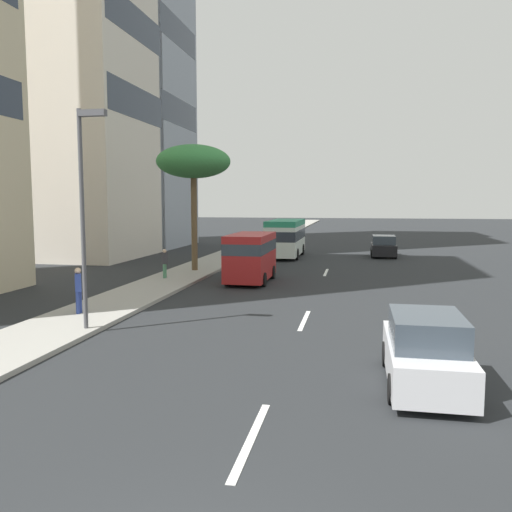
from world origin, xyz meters
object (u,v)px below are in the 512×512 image
Objects in this scene: palm_tree at (194,163)px; street_lamp at (85,195)px; pedestrian_mid_block at (165,262)px; pedestrian_by_tree at (78,288)px; car_third at (384,247)px; van_fourth at (251,255)px; minibus_lead at (286,237)px; car_second at (425,352)px.

palm_tree reaches higher than street_lamp.
pedestrian_mid_block is 9.18m from pedestrian_by_tree.
car_third is at bearing -45.37° from palm_tree.
van_fourth reaches higher than car_third.
pedestrian_mid_block is (-0.44, 4.65, -0.46)m from van_fourth.
palm_tree reaches higher than pedestrian_mid_block.
car_third is 28.42m from street_lamp.
palm_tree is at bearing -23.02° from minibus_lead.
pedestrian_by_tree is at bearing -116.55° from pedestrian_mid_block.
car_second is 0.57× the size of palm_tree.
street_lamp reaches higher than pedestrian_by_tree.
street_lamp is (-24.55, 3.13, 2.90)m from minibus_lead.
pedestrian_by_tree is at bearing 153.44° from car_third.
car_second is 1.03× the size of car_third.
car_second is 0.60× the size of street_lamp.
pedestrian_mid_block is at bearing 39.41° from car_second.
car_second is 11.21m from street_lamp.
van_fourth is 0.68× the size of street_lamp.
minibus_lead is 11.80m from palm_tree.
minibus_lead is 1.65× the size of car_second.
car_second is at bearing 179.21° from car_third.
minibus_lead reaches higher than car_third.
pedestrian_by_tree is at bearing -25.17° from van_fourth.
street_lamp is at bearing -14.48° from van_fourth.
palm_tree is at bearing 134.63° from car_third.
car_third is at bearing 102.09° from minibus_lead.
minibus_lead reaches higher than car_second.
pedestrian_by_tree is at bearing 66.15° from car_second.
minibus_lead is at bearing -7.27° from street_lamp.
pedestrian_by_tree is at bearing 36.40° from street_lamp.
palm_tree is (12.66, -0.46, 5.45)m from pedestrian_by_tree.
minibus_lead is at bearing 14.20° from car_second.
car_second is 21.79m from palm_tree.
car_second is 29.24m from car_third.
palm_tree is at bearing 32.14° from car_second.
car_third is 17.27m from palm_tree.
car_second is at bearing 14.20° from minibus_lead.
street_lamp is at bearing 8.49° from pedestrian_by_tree.
van_fourth is at bearing -14.48° from street_lamp.
palm_tree is (-11.44, 11.59, 5.76)m from car_third.
car_third is 0.58× the size of street_lamp.
pedestrian_mid_block is at bearing 170.45° from palm_tree.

